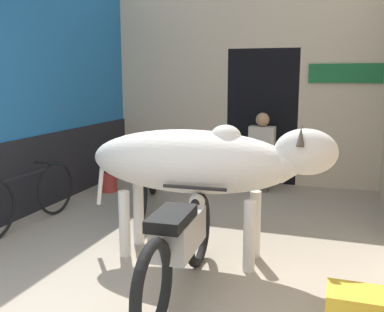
{
  "coord_description": "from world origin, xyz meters",
  "views": [
    {
      "loc": [
        1.59,
        -2.14,
        1.77
      ],
      "look_at": [
        0.09,
        2.28,
        0.91
      ],
      "focal_mm": 42.0,
      "sensor_mm": 36.0,
      "label": 1
    }
  ],
  "objects_px": {
    "crate": "(358,310)",
    "plastic_stool": "(246,172)",
    "bicycle": "(27,197)",
    "motorcycle_far": "(148,172)",
    "shopkeeper_seated": "(261,150)",
    "motorcycle_near": "(179,242)",
    "cow": "(202,162)",
    "bucket": "(109,183)"
  },
  "relations": [
    {
      "from": "motorcycle_near",
      "to": "crate",
      "type": "bearing_deg",
      "value": -2.71
    },
    {
      "from": "crate",
      "to": "bucket",
      "type": "height_order",
      "value": "crate"
    },
    {
      "from": "bucket",
      "to": "bicycle",
      "type": "bearing_deg",
      "value": -93.44
    },
    {
      "from": "shopkeeper_seated",
      "to": "crate",
      "type": "bearing_deg",
      "value": -69.72
    },
    {
      "from": "bicycle",
      "to": "bucket",
      "type": "relative_size",
      "value": 6.61
    },
    {
      "from": "motorcycle_near",
      "to": "motorcycle_far",
      "type": "distance_m",
      "value": 2.58
    },
    {
      "from": "motorcycle_near",
      "to": "crate",
      "type": "height_order",
      "value": "motorcycle_near"
    },
    {
      "from": "shopkeeper_seated",
      "to": "bucket",
      "type": "distance_m",
      "value": 2.39
    },
    {
      "from": "bicycle",
      "to": "motorcycle_near",
      "type": "bearing_deg",
      "value": -23.65
    },
    {
      "from": "motorcycle_far",
      "to": "plastic_stool",
      "type": "xyz_separation_m",
      "value": [
        1.04,
        1.52,
        -0.25
      ]
    },
    {
      "from": "bucket",
      "to": "motorcycle_near",
      "type": "bearing_deg",
      "value": -51.55
    },
    {
      "from": "bicycle",
      "to": "motorcycle_far",
      "type": "bearing_deg",
      "value": 52.0
    },
    {
      "from": "cow",
      "to": "bucket",
      "type": "xyz_separation_m",
      "value": [
        -2.11,
        1.94,
        -0.82
      ]
    },
    {
      "from": "motorcycle_near",
      "to": "plastic_stool",
      "type": "height_order",
      "value": "motorcycle_near"
    },
    {
      "from": "plastic_stool",
      "to": "cow",
      "type": "bearing_deg",
      "value": -86.33
    },
    {
      "from": "cow",
      "to": "crate",
      "type": "xyz_separation_m",
      "value": [
        1.42,
        -0.84,
        -0.81
      ]
    },
    {
      "from": "motorcycle_near",
      "to": "crate",
      "type": "distance_m",
      "value": 1.4
    },
    {
      "from": "crate",
      "to": "plastic_stool",
      "type": "bearing_deg",
      "value": 112.8
    },
    {
      "from": "motorcycle_far",
      "to": "bucket",
      "type": "bearing_deg",
      "value": 151.19
    },
    {
      "from": "motorcycle_far",
      "to": "plastic_stool",
      "type": "relative_size",
      "value": 4.63
    },
    {
      "from": "motorcycle_far",
      "to": "crate",
      "type": "height_order",
      "value": "motorcycle_far"
    },
    {
      "from": "motorcycle_near",
      "to": "bicycle",
      "type": "xyz_separation_m",
      "value": [
        -2.26,
        0.99,
        -0.1
      ]
    },
    {
      "from": "bicycle",
      "to": "shopkeeper_seated",
      "type": "xyz_separation_m",
      "value": [
        2.28,
        2.59,
        0.27
      ]
    },
    {
      "from": "cow",
      "to": "bicycle",
      "type": "relative_size",
      "value": 1.37
    },
    {
      "from": "shopkeeper_seated",
      "to": "crate",
      "type": "height_order",
      "value": "shopkeeper_seated"
    },
    {
      "from": "cow",
      "to": "motorcycle_near",
      "type": "bearing_deg",
      "value": -86.05
    },
    {
      "from": "bicycle",
      "to": "bucket",
      "type": "distance_m",
      "value": 1.75
    },
    {
      "from": "motorcycle_far",
      "to": "bicycle",
      "type": "height_order",
      "value": "motorcycle_far"
    },
    {
      "from": "motorcycle_near",
      "to": "bicycle",
      "type": "relative_size",
      "value": 1.1
    },
    {
      "from": "shopkeeper_seated",
      "to": "bicycle",
      "type": "bearing_deg",
      "value": -131.38
    },
    {
      "from": "motorcycle_far",
      "to": "crate",
      "type": "xyz_separation_m",
      "value": [
        2.65,
        -2.3,
        -0.32
      ]
    },
    {
      "from": "cow",
      "to": "motorcycle_far",
      "type": "bearing_deg",
      "value": 130.16
    },
    {
      "from": "bicycle",
      "to": "crate",
      "type": "xyz_separation_m",
      "value": [
        3.63,
        -1.06,
        -0.21
      ]
    },
    {
      "from": "cow",
      "to": "plastic_stool",
      "type": "distance_m",
      "value": 3.08
    },
    {
      "from": "crate",
      "to": "bucket",
      "type": "xyz_separation_m",
      "value": [
        -3.52,
        2.78,
        -0.01
      ]
    },
    {
      "from": "motorcycle_near",
      "to": "shopkeeper_seated",
      "type": "height_order",
      "value": "shopkeeper_seated"
    },
    {
      "from": "motorcycle_far",
      "to": "bicycle",
      "type": "distance_m",
      "value": 1.59
    },
    {
      "from": "bicycle",
      "to": "crate",
      "type": "relative_size",
      "value": 3.91
    },
    {
      "from": "cow",
      "to": "motorcycle_far",
      "type": "relative_size",
      "value": 1.25
    },
    {
      "from": "motorcycle_far",
      "to": "shopkeeper_seated",
      "type": "distance_m",
      "value": 1.87
    },
    {
      "from": "cow",
      "to": "plastic_stool",
      "type": "height_order",
      "value": "cow"
    },
    {
      "from": "plastic_stool",
      "to": "crate",
      "type": "height_order",
      "value": "plastic_stool"
    }
  ]
}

